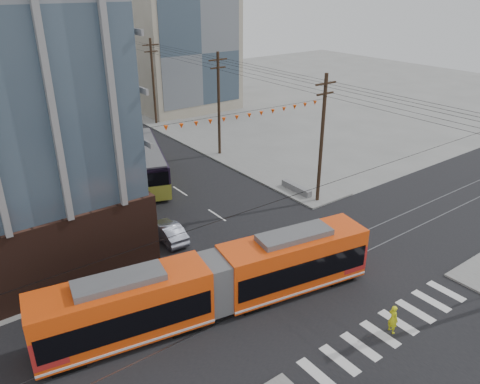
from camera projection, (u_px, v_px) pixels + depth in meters
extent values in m
plane|color=slate|center=(348.00, 301.00, 28.03)|extent=(160.00, 160.00, 0.00)
cube|color=gray|center=(176.00, 52.00, 68.50)|extent=(14.00, 14.00, 16.00)
cube|color=#8C99A5|center=(131.00, 44.00, 84.61)|extent=(16.00, 16.00, 14.00)
cylinder|color=black|center=(108.00, 67.00, 71.30)|extent=(0.30, 0.30, 11.00)
imported|color=#8E93A4|center=(168.00, 231.00, 34.39)|extent=(1.70, 4.26, 1.38)
imported|color=silver|center=(115.00, 197.00, 39.86)|extent=(3.64, 4.99, 1.34)
imported|color=slate|center=(121.00, 192.00, 40.72)|extent=(3.70, 5.55, 1.42)
imported|color=yellow|center=(393.00, 319.00, 25.22)|extent=(0.51, 0.69, 1.72)
cube|color=gray|center=(296.00, 189.00, 42.22)|extent=(0.91, 3.56, 0.71)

